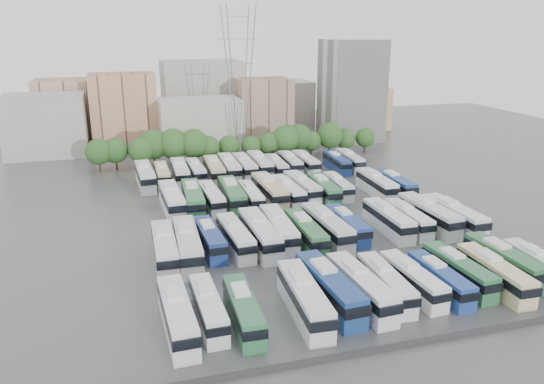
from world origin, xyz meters
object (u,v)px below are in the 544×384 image
object	(u,v)px
bus_r1_s1	(187,245)
bus_r1_s6	(306,232)
bus_r2_s8	(302,187)
bus_r2_s2	(193,198)
bus_r1_s2	(209,239)
bus_r3_s4	(214,170)
bus_r0_s10	(458,270)
bus_r2_s5	(251,196)
bus_r1_s12	(429,215)
bus_r3_s3	(196,171)
electricity_pylon	(239,74)
bus_r3_s6	(245,167)
bus_r0_s12	(504,261)
apartment_tower	(351,91)
bus_r2_s13	(395,184)
bus_r3_s2	(180,172)
bus_r3_s7	(260,164)
bus_r1_s13	(454,216)
bus_r1_s11	(408,218)
bus_r2_s7	(287,191)
bus_r1_s7	(327,227)
bus_r0_s1	(208,308)
bus_r0_s0	(177,315)
bus_r0_s4	(304,298)
bus_r2_s3	(211,198)
bus_r3_s5	(229,167)
bus_r0_s13	(540,266)
bus_r3_s1	(162,174)
bus_r1_s0	(165,248)
bus_r0_s2	(243,310)
bus_r2_s10	(338,186)
bus_r2_s4	(232,195)
bus_r3_s12	(337,162)
bus_r0_s11	(494,273)
bus_r0_s7	(386,283)
bus_r1_s10	(388,219)
bus_r2_s9	(323,189)
bus_r3_s0	(145,176)
bus_r1_s5	(279,229)
bus_r3_s13	(350,160)
bus_r0_s8	(412,279)
bus_r1_s4	(260,233)

from	to	relation	value
bus_r1_s1	bus_r1_s6	distance (m)	16.40
bus_r2_s8	bus_r2_s2	bearing A→B (deg)	-178.45
bus_r1_s2	bus_r3_s4	size ratio (longest dim) A/B	0.87
bus_r0_s10	bus_r2_s5	bearing A→B (deg)	112.50
bus_r1_s12	bus_r3_s3	size ratio (longest dim) A/B	1.15
electricity_pylon	bus_r3_s6	xyz separation A→B (m)	(-3.69, -19.85, -16.69)
bus_r0_s12	bus_r3_s6	distance (m)	56.37
apartment_tower	bus_r3_s3	distance (m)	54.65
bus_r2_s13	bus_r3_s2	distance (m)	41.11
bus_r1_s2	bus_r3_s7	xyz separation A→B (m)	(16.74, 36.07, 0.25)
bus_r1_s13	bus_r1_s11	bearing A→B (deg)	165.96
bus_r1_s1	bus_r2_s7	world-z (taller)	bus_r1_s1
bus_r1_s1	bus_r1_s7	bearing A→B (deg)	5.29
bus_r0_s1	bus_r1_s13	size ratio (longest dim) A/B	0.83
bus_r0_s0	bus_r0_s4	world-z (taller)	bus_r0_s4
bus_r2_s3	bus_r3_s5	size ratio (longest dim) A/B	0.90
bus_r2_s7	bus_r3_s6	distance (m)	18.55
bus_r1_s6	bus_r2_s2	bearing A→B (deg)	124.76
bus_r0_s13	bus_r3_s3	xyz separation A→B (m)	(-33.12, 55.10, 0.03)
bus_r3_s1	bus_r1_s0	bearing A→B (deg)	-94.35
bus_r0_s2	bus_r3_s1	xyz separation A→B (m)	(-3.28, 54.36, 0.03)
bus_r2_s10	bus_r3_s6	bearing A→B (deg)	130.88
bus_r2_s8	bus_r2_s13	xyz separation A→B (m)	(16.96, -2.56, -0.10)
bus_r2_s5	bus_r3_s3	distance (m)	19.75
bus_r2_s4	bus_r2_s3	bearing A→B (deg)	179.64
bus_r0_s10	bus_r3_s7	size ratio (longest dim) A/B	0.89
bus_r2_s7	bus_r3_s12	bearing A→B (deg)	43.93
bus_r2_s7	bus_r3_s4	distance (m)	19.72
bus_r0_s12	bus_r0_s11	bearing A→B (deg)	-145.31
bus_r0_s13	bus_r1_s2	xyz separation A→B (m)	(-36.50, 19.75, -0.01)
bus_r0_s1	bus_r3_s5	distance (m)	55.11
bus_r0_s7	bus_r3_s1	distance (m)	56.78
bus_r0_s4	bus_r3_s2	xyz separation A→B (m)	(-6.39, 54.37, -0.03)
bus_r0_s0	bus_r3_s5	distance (m)	56.87
bus_r1_s10	bus_r1_s12	xyz separation A→B (m)	(6.72, -0.16, 0.15)
bus_r2_s9	bus_r3_s0	xyz separation A→B (m)	(-29.60, 17.17, 0.16)
bus_r1_s6	bus_r2_s10	world-z (taller)	bus_r1_s6
bus_r1_s5	bus_r3_s5	distance (m)	35.07
bus_r0_s13	bus_r1_s13	distance (m)	17.72
bus_r0_s10	bus_r3_s12	bearing A→B (deg)	79.81
bus_r0_s12	bus_r3_s13	distance (m)	52.54
bus_r0_s8	bus_r1_s1	distance (m)	28.51
bus_r0_s7	bus_r2_s4	world-z (taller)	bus_r2_s4
bus_r1_s6	bus_r0_s1	bearing A→B (deg)	-134.78
bus_r1_s0	bus_r3_s4	distance (m)	38.59
bus_r1_s0	bus_r2_s9	size ratio (longest dim) A/B	1.05
bus_r0_s10	bus_r3_s1	world-z (taller)	bus_r0_s10
bus_r2_s8	bus_r1_s4	bearing A→B (deg)	-126.23
bus_r0_s11	bus_r1_s11	distance (m)	19.35
bus_r2_s2	bus_r2_s3	xyz separation A→B (m)	(3.10, 0.29, -0.23)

